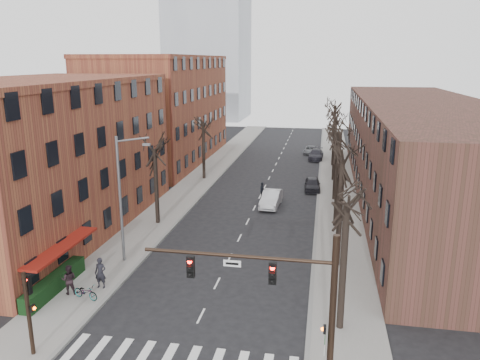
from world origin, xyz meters
The scene contains 27 objects.
ground centered at (0.00, 0.00, 0.00)m, with size 160.00×160.00×0.00m, color black.
sidewalk_left centered at (-8.00, 35.00, 0.07)m, with size 4.00×90.00×0.15m, color gray.
sidewalk_right centered at (8.00, 35.00, 0.07)m, with size 4.00×90.00×0.15m, color gray.
building_left_near centered at (-16.00, 15.00, 6.00)m, with size 12.00×26.00×12.00m, color brown.
building_left_far centered at (-16.00, 44.00, 7.00)m, with size 12.00×28.00×14.00m, color brown.
building_right centered at (16.00, 30.00, 5.00)m, with size 12.00×50.00×10.00m, color #522D26.
awning_left centered at (-9.40, 6.00, 0.00)m, with size 1.20×7.00×0.15m, color maroon.
hedge centered at (-9.50, 5.00, 0.65)m, with size 0.80×6.00×1.00m, color black.
tree_right_a centered at (7.60, 4.00, 0.00)m, with size 5.20×5.20×10.00m, color black, non-canonical shape.
tree_right_b centered at (7.60, 12.00, 0.00)m, with size 5.20×5.20×10.80m, color black, non-canonical shape.
tree_right_c centered at (7.60, 20.00, 0.00)m, with size 5.20×5.20×11.60m, color black, non-canonical shape.
tree_right_d centered at (7.60, 28.00, 0.00)m, with size 5.20×5.20×10.00m, color black, non-canonical shape.
tree_right_e centered at (7.60, 36.00, 0.00)m, with size 5.20×5.20×10.80m, color black, non-canonical shape.
tree_right_f centered at (7.60, 44.00, 0.00)m, with size 5.20×5.20×11.60m, color black, non-canonical shape.
tree_left_a centered at (-7.60, 18.00, 0.00)m, with size 5.20×5.20×9.50m, color black, non-canonical shape.
tree_left_b centered at (-7.60, 34.00, 0.00)m, with size 5.20×5.20×9.50m, color black, non-canonical shape.
signal_mast_arm centered at (5.45, -1.00, 4.40)m, with size 8.14×0.30×7.20m.
signal_pole_left centered at (-6.99, -0.95, 2.61)m, with size 0.47×0.44×4.40m.
streetlight centered at (-7.03, 10.00, 5.01)m, with size 2.45×0.22×9.03m.
silver_sedan centered at (1.54, 24.82, 0.78)m, with size 1.65×4.73×1.56m, color #B1B3B8.
parked_car_near centered at (5.30, 31.39, 0.71)m, with size 1.67×4.15×1.41m, color black.
parked_car_mid centered at (5.30, 48.11, 0.71)m, with size 1.98×4.87×1.41m, color black.
parked_car_far centered at (4.43, 52.30, 0.57)m, with size 1.90×4.11×1.14m, color #5A5C62.
pedestrian_a centered at (-6.88, 5.89, 1.13)m, with size 0.71×0.47×1.95m, color black.
pedestrian_b centered at (-8.40, 4.83, 1.07)m, with size 0.89×0.70×1.84m, color black.
pedestrian_crossing centered at (0.30, 27.28, 0.87)m, with size 1.01×0.42×1.73m, color black.
bicycle centered at (-7.12, 4.40, 0.60)m, with size 0.59×1.71×0.90m, color gray.
Camera 1 is at (6.34, -18.64, 13.87)m, focal length 35.00 mm.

